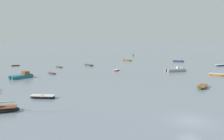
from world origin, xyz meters
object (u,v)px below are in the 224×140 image
object	(u,v)px
rowboat_moored_1	(127,60)
motorboat_moored_2	(24,76)
channel_buoy	(133,55)
rowboat_moored_6	(202,87)
rowboat_moored_9	(43,97)
rowboat_moored_7	(89,65)
rowboat_moored_0	(117,70)
motorboat_moored_1	(180,61)
rowboat_moored_5	(217,75)
rowboat_moored_3	(59,67)
rowboat_moored_8	(52,73)
motorboat_moored_3	(178,70)
rowboat_moored_4	(221,65)
rowboat_moored_2	(16,66)

from	to	relation	value
rowboat_moored_1	motorboat_moored_2	world-z (taller)	motorboat_moored_2
channel_buoy	rowboat_moored_6	bearing A→B (deg)	-104.70
rowboat_moored_9	rowboat_moored_7	bearing A→B (deg)	-88.86
rowboat_moored_0	motorboat_moored_1	size ratio (longest dim) A/B	0.67
rowboat_moored_5	motorboat_moored_2	world-z (taller)	motorboat_moored_2
rowboat_moored_3	rowboat_moored_9	world-z (taller)	rowboat_moored_9
rowboat_moored_5	rowboat_moored_7	xyz separation A→B (m)	(-26.65, 31.70, 0.00)
rowboat_moored_0	rowboat_moored_5	bearing A→B (deg)	93.59
rowboat_moored_5	rowboat_moored_6	world-z (taller)	rowboat_moored_5
motorboat_moored_2	rowboat_moored_9	xyz separation A→B (m)	(3.28, -21.49, -0.18)
rowboat_moored_6	rowboat_moored_7	distance (m)	44.10
rowboat_moored_7	channel_buoy	bearing A→B (deg)	111.72
rowboat_moored_8	channel_buoy	xyz separation A→B (m)	(46.12, 46.76, 0.33)
rowboat_moored_6	motorboat_moored_3	world-z (taller)	motorboat_moored_3
rowboat_moored_7	rowboat_moored_8	size ratio (longest dim) A/B	1.46
motorboat_moored_1	rowboat_moored_4	world-z (taller)	motorboat_moored_1
motorboat_moored_2	rowboat_moored_8	bearing A→B (deg)	-1.98
rowboat_moored_2	rowboat_moored_5	world-z (taller)	rowboat_moored_5
rowboat_moored_1	rowboat_moored_5	xyz separation A→B (m)	(7.28, -42.51, 0.01)
rowboat_moored_3	motorboat_moored_3	xyz separation A→B (m)	(31.91, -20.68, 0.19)
rowboat_moored_9	channel_buoy	world-z (taller)	channel_buoy
rowboat_moored_5	rowboat_moored_6	distance (m)	17.57
rowboat_moored_3	rowboat_moored_5	world-z (taller)	rowboat_moored_5
motorboat_moored_1	rowboat_moored_4	bearing A→B (deg)	-36.07
rowboat_moored_4	rowboat_moored_5	distance (m)	23.22
channel_buoy	motorboat_moored_2	bearing A→B (deg)	-136.34
rowboat_moored_0	motorboat_moored_3	size ratio (longest dim) A/B	0.45
rowboat_moored_3	rowboat_moored_9	size ratio (longest dim) A/B	0.64
rowboat_moored_1	rowboat_moored_9	distance (m)	62.52
rowboat_moored_6	rowboat_moored_2	bearing A→B (deg)	-91.21
motorboat_moored_1	rowboat_moored_5	distance (m)	33.93
rowboat_moored_1	rowboat_moored_3	bearing A→B (deg)	61.28
motorboat_moored_3	rowboat_moored_9	bearing A→B (deg)	-152.85
channel_buoy	rowboat_moored_8	bearing A→B (deg)	-134.60
motorboat_moored_3	channel_buoy	xyz separation A→B (m)	(10.73, 54.41, 0.15)
motorboat_moored_1	rowboat_moored_5	size ratio (longest dim) A/B	1.06
rowboat_moored_0	rowboat_moored_9	size ratio (longest dim) A/B	0.68
rowboat_moored_2	rowboat_moored_9	bearing A→B (deg)	90.74
channel_buoy	rowboat_moored_2	bearing A→B (deg)	-156.53
rowboat_moored_0	rowboat_moored_7	bearing A→B (deg)	-118.87
rowboat_moored_6	motorboat_moored_3	size ratio (longest dim) A/B	0.65
rowboat_moored_6	rowboat_moored_8	distance (m)	38.52
rowboat_moored_4	motorboat_moored_3	distance (m)	22.97
motorboat_moored_3	channel_buoy	size ratio (longest dim) A/B	2.94
rowboat_moored_6	rowboat_moored_8	world-z (taller)	rowboat_moored_6
rowboat_moored_0	motorboat_moored_3	distance (m)	18.11
rowboat_moored_2	rowboat_moored_7	distance (m)	25.59
rowboat_moored_3	motorboat_moored_2	distance (m)	19.82
rowboat_moored_3	rowboat_moored_7	distance (m)	10.51
channel_buoy	rowboat_moored_5	bearing A→B (deg)	-94.95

